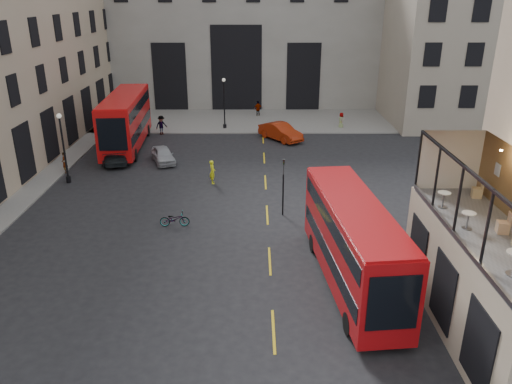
{
  "coord_description": "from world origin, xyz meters",
  "views": [
    {
      "loc": [
        -2.78,
        -17.55,
        13.46
      ],
      "look_at": [
        -2.74,
        8.53,
        3.0
      ],
      "focal_mm": 35.0,
      "sensor_mm": 36.0,
      "label": 1
    }
  ],
  "objects_px": {
    "car_b": "(280,132)",
    "pedestrian_c": "(258,109)",
    "street_lamp_b": "(224,107)",
    "car_c": "(116,153)",
    "traffic_light_near": "(283,180)",
    "bus_far": "(126,118)",
    "bus_near": "(353,240)",
    "car_a": "(163,155)",
    "pedestrian_d": "(341,120)",
    "cafe_chair_c": "(503,227)",
    "pedestrian_e": "(64,163)",
    "bicycle": "(175,219)",
    "pedestrian_b": "(161,125)",
    "cafe_chair_d": "(477,192)",
    "cafe_table_far": "(444,197)",
    "traffic_light_far": "(124,120)",
    "cyclist": "(212,172)",
    "street_lamp_a": "(64,152)",
    "cafe_table_mid": "(468,218)",
    "pedestrian_a": "(147,117)"
  },
  "relations": [
    {
      "from": "pedestrian_c",
      "to": "traffic_light_far",
      "type": "bearing_deg",
      "value": 21.54
    },
    {
      "from": "car_b",
      "to": "cafe_table_far",
      "type": "relative_size",
      "value": 7.08
    },
    {
      "from": "street_lamp_b",
      "to": "bus_far",
      "type": "relative_size",
      "value": 0.43
    },
    {
      "from": "cyclist",
      "to": "pedestrian_b",
      "type": "relative_size",
      "value": 0.93
    },
    {
      "from": "car_b",
      "to": "pedestrian_c",
      "type": "xyz_separation_m",
      "value": [
        -2.14,
        9.86,
        0.09
      ]
    },
    {
      "from": "car_a",
      "to": "pedestrian_a",
      "type": "height_order",
      "value": "pedestrian_a"
    },
    {
      "from": "traffic_light_near",
      "to": "pedestrian_a",
      "type": "height_order",
      "value": "traffic_light_near"
    },
    {
      "from": "pedestrian_a",
      "to": "pedestrian_e",
      "type": "height_order",
      "value": "pedestrian_a"
    },
    {
      "from": "street_lamp_a",
      "to": "cafe_chair_d",
      "type": "height_order",
      "value": "cafe_chair_d"
    },
    {
      "from": "traffic_light_near",
      "to": "cafe_chair_d",
      "type": "height_order",
      "value": "cafe_chair_d"
    },
    {
      "from": "traffic_light_near",
      "to": "bus_far",
      "type": "distance_m",
      "value": 20.47
    },
    {
      "from": "street_lamp_a",
      "to": "pedestrian_b",
      "type": "distance_m",
      "value": 14.68
    },
    {
      "from": "bus_near",
      "to": "cafe_chair_d",
      "type": "height_order",
      "value": "cafe_chair_d"
    },
    {
      "from": "bus_far",
      "to": "pedestrian_d",
      "type": "bearing_deg",
      "value": 18.58
    },
    {
      "from": "pedestrian_e",
      "to": "cafe_table_mid",
      "type": "xyz_separation_m",
      "value": [
        23.77,
        -19.65,
        4.21
      ]
    },
    {
      "from": "traffic_light_far",
      "to": "pedestrian_e",
      "type": "bearing_deg",
      "value": -111.12
    },
    {
      "from": "bus_far",
      "to": "pedestrian_b",
      "type": "distance_m",
      "value": 5.43
    },
    {
      "from": "bus_near",
      "to": "cafe_chair_d",
      "type": "relative_size",
      "value": 12.8
    },
    {
      "from": "bicycle",
      "to": "pedestrian_b",
      "type": "relative_size",
      "value": 0.94
    },
    {
      "from": "pedestrian_c",
      "to": "bicycle",
      "type": "bearing_deg",
      "value": 58.47
    },
    {
      "from": "pedestrian_b",
      "to": "cafe_chair_d",
      "type": "xyz_separation_m",
      "value": [
        19.8,
        -27.97,
        3.9
      ]
    },
    {
      "from": "pedestrian_b",
      "to": "pedestrian_c",
      "type": "distance_m",
      "value": 12.55
    },
    {
      "from": "bus_near",
      "to": "car_a",
      "type": "distance_m",
      "value": 22.87
    },
    {
      "from": "pedestrian_b",
      "to": "cafe_chair_d",
      "type": "distance_m",
      "value": 34.49
    },
    {
      "from": "cafe_table_far",
      "to": "traffic_light_far",
      "type": "bearing_deg",
      "value": 129.08
    },
    {
      "from": "pedestrian_b",
      "to": "pedestrian_d",
      "type": "xyz_separation_m",
      "value": [
        18.63,
        2.49,
        -0.13
      ]
    },
    {
      "from": "street_lamp_b",
      "to": "car_c",
      "type": "height_order",
      "value": "street_lamp_b"
    },
    {
      "from": "pedestrian_b",
      "to": "cafe_table_mid",
      "type": "relative_size",
      "value": 2.77
    },
    {
      "from": "cafe_chair_c",
      "to": "traffic_light_far",
      "type": "bearing_deg",
      "value": 128.36
    },
    {
      "from": "cafe_chair_d",
      "to": "car_a",
      "type": "bearing_deg",
      "value": 133.68
    },
    {
      "from": "street_lamp_a",
      "to": "cafe_chair_d",
      "type": "xyz_separation_m",
      "value": [
        24.51,
        -14.14,
        2.47
      ]
    },
    {
      "from": "pedestrian_d",
      "to": "cafe_chair_c",
      "type": "relative_size",
      "value": 1.89
    },
    {
      "from": "cyclist",
      "to": "pedestrian_d",
      "type": "height_order",
      "value": "cyclist"
    },
    {
      "from": "traffic_light_near",
      "to": "street_lamp_b",
      "type": "distance_m",
      "value": 22.56
    },
    {
      "from": "cafe_table_mid",
      "to": "car_c",
      "type": "bearing_deg",
      "value": 132.12
    },
    {
      "from": "bus_far",
      "to": "car_b",
      "type": "relative_size",
      "value": 2.49
    },
    {
      "from": "cafe_chair_d",
      "to": "cafe_chair_c",
      "type": "bearing_deg",
      "value": -97.68
    },
    {
      "from": "bicycle",
      "to": "pedestrian_e",
      "type": "relative_size",
      "value": 1.07
    },
    {
      "from": "traffic_light_far",
      "to": "cafe_chair_d",
      "type": "xyz_separation_m",
      "value": [
        22.51,
        -24.14,
        2.44
      ]
    },
    {
      "from": "traffic_light_near",
      "to": "cafe_table_mid",
      "type": "xyz_separation_m",
      "value": [
        6.76,
        -11.43,
        2.64
      ]
    },
    {
      "from": "traffic_light_far",
      "to": "pedestrian_c",
      "type": "xyz_separation_m",
      "value": [
        12.55,
        11.62,
        -1.51
      ]
    },
    {
      "from": "traffic_light_near",
      "to": "cafe_table_far",
      "type": "distance_m",
      "value": 11.66
    },
    {
      "from": "cafe_table_mid",
      "to": "cafe_table_far",
      "type": "xyz_separation_m",
      "value": [
        -0.23,
        2.14,
        0.01
      ]
    },
    {
      "from": "street_lamp_a",
      "to": "pedestrian_d",
      "type": "xyz_separation_m",
      "value": [
        23.34,
        16.32,
        -1.56
      ]
    },
    {
      "from": "pedestrian_c",
      "to": "street_lamp_a",
      "type": "bearing_deg",
      "value": 34.81
    },
    {
      "from": "car_b",
      "to": "pedestrian_e",
      "type": "bearing_deg",
      "value": 170.57
    },
    {
      "from": "street_lamp_b",
      "to": "pedestrian_e",
      "type": "height_order",
      "value": "street_lamp_b"
    },
    {
      "from": "bus_far",
      "to": "car_b",
      "type": "bearing_deg",
      "value": 9.89
    },
    {
      "from": "street_lamp_b",
      "to": "car_c",
      "type": "bearing_deg",
      "value": -128.36
    },
    {
      "from": "car_a",
      "to": "cyclist",
      "type": "xyz_separation_m",
      "value": [
        4.58,
        -4.98,
        0.24
      ]
    }
  ]
}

